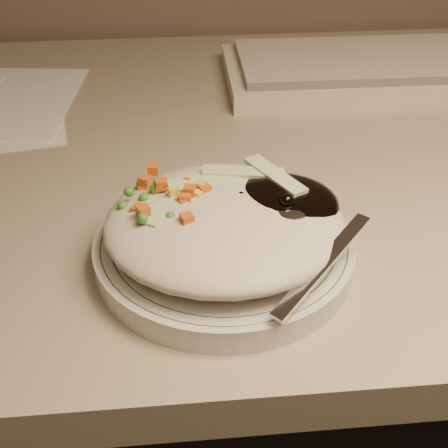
{
  "coord_description": "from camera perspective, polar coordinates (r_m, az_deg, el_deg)",
  "views": [
    {
      "loc": [
        -0.09,
        0.77,
        1.07
      ],
      "look_at": [
        -0.05,
        1.17,
        0.78
      ],
      "focal_mm": 50.0,
      "sensor_mm": 36.0,
      "label": 1
    }
  ],
  "objects": [
    {
      "name": "desk",
      "position": [
        0.81,
        2.11,
        -4.96
      ],
      "size": [
        1.4,
        0.7,
        0.74
      ],
      "color": "gray",
      "rests_on": "ground"
    },
    {
      "name": "plate",
      "position": [
        0.51,
        0.0,
        -2.35
      ],
      "size": [
        0.21,
        0.21,
        0.02
      ],
      "primitive_type": "cylinder",
      "color": "beige",
      "rests_on": "desk"
    },
    {
      "name": "plate_rim",
      "position": [
        0.51,
        0.0,
        -1.47
      ],
      "size": [
        0.2,
        0.2,
        0.0
      ],
      "color": "#144723",
      "rests_on": "plate"
    },
    {
      "name": "meal",
      "position": [
        0.5,
        0.5,
        0.5
      ],
      "size": [
        0.21,
        0.19,
        0.05
      ],
      "color": "beige",
      "rests_on": "plate"
    },
    {
      "name": "keyboard",
      "position": [
        0.88,
        17.29,
        13.48
      ],
      "size": [
        0.51,
        0.18,
        0.04
      ],
      "rotation": [
        0.0,
        0.0,
        -0.01
      ],
      "color": "beige",
      "rests_on": "desk"
    }
  ]
}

